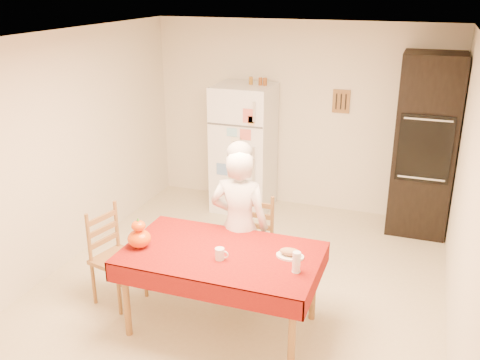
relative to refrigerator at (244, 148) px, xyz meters
The scene contains 17 objects.
floor 2.16m from the refrigerator, 70.93° to the right, with size 4.50×4.50×0.00m, color #C1B28B.
room_shell 2.13m from the refrigerator, 70.89° to the right, with size 4.02×4.52×2.51m.
refrigerator is the anchor object (origin of this frame).
oven_cabinet 2.29m from the refrigerator, ahead, with size 0.70×0.62×2.20m.
dining_table 2.76m from the refrigerator, 74.84° to the right, with size 1.70×1.00×0.76m.
chair_far 2.02m from the refrigerator, 68.56° to the right, with size 0.44×0.42×0.95m.
chair_left 2.64m from the refrigerator, 99.73° to the right, with size 0.49×0.50×0.95m.
seated_woman 2.26m from the refrigerator, 71.90° to the right, with size 0.57×0.37×1.55m, color silver.
coffee_mug 2.89m from the refrigerator, 74.84° to the right, with size 0.08×0.08×0.10m, color silver.
pumpkin_lower 2.81m from the refrigerator, 89.85° to the right, with size 0.21×0.21×0.15m, color #E84805.
pumpkin_upper 2.81m from the refrigerator, 89.85° to the right, with size 0.12×0.12×0.09m, color red.
wine_glass 3.11m from the refrigerator, 63.05° to the right, with size 0.07×0.07×0.18m, color white.
bread_plate 2.87m from the refrigerator, 62.98° to the right, with size 0.24×0.24×0.02m, color white.
bread_loaf 2.87m from the refrigerator, 62.98° to the right, with size 0.18×0.10×0.06m, color #A27C4F.
spice_jar_left 0.90m from the refrigerator, 33.73° to the left, with size 0.05×0.05×0.10m, color #93611A.
spice_jar_mid 0.92m from the refrigerator, 13.85° to the left, with size 0.05×0.05×0.10m, color brown.
spice_jar_right 0.94m from the refrigerator, 10.71° to the left, with size 0.05×0.05×0.10m, color brown.
Camera 1 is at (1.60, -4.59, 2.96)m, focal length 40.00 mm.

